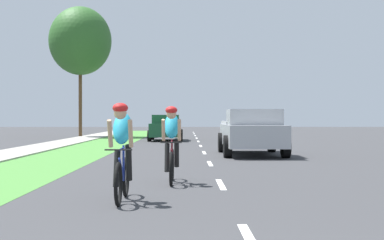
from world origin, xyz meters
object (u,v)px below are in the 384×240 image
(pickup_silver, at_px, (252,132))
(sedan_dark_green, at_px, (166,128))
(cyclist_lead, at_px, (122,151))
(street_tree_far, at_px, (80,41))
(cyclist_trailing, at_px, (172,144))

(pickup_silver, bearing_deg, sedan_dark_green, 105.64)
(cyclist_lead, height_order, street_tree_far, street_tree_far)
(pickup_silver, distance_m, sedan_dark_green, 13.23)
(cyclist_lead, distance_m, sedan_dark_green, 23.88)
(street_tree_far, bearing_deg, pickup_silver, -62.76)
(cyclist_lead, relative_size, street_tree_far, 0.19)
(cyclist_lead, bearing_deg, cyclist_trailing, 73.55)
(pickup_silver, relative_size, sedan_dark_green, 1.19)
(sedan_dark_green, distance_m, street_tree_far, 10.74)
(cyclist_trailing, relative_size, pickup_silver, 0.34)
(sedan_dark_green, xyz_separation_m, street_tree_far, (-6.26, 6.35, 5.99))
(cyclist_trailing, height_order, street_tree_far, street_tree_far)
(cyclist_lead, relative_size, sedan_dark_green, 0.40)
(cyclist_trailing, xyz_separation_m, pickup_silver, (2.67, 8.65, 0.02))
(pickup_silver, height_order, sedan_dark_green, pickup_silver)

